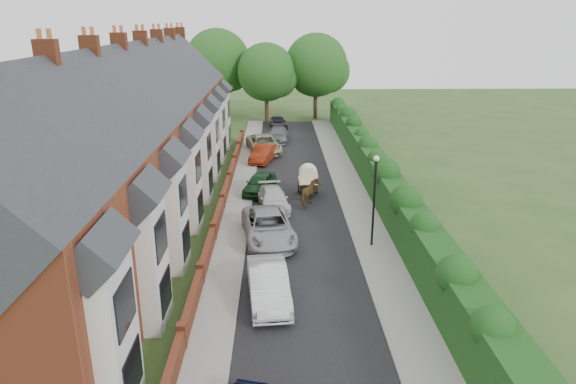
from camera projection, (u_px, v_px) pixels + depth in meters
name	position (u px, v px, depth m)	size (l,w,h in m)	color
ground	(315.00, 283.00, 24.27)	(140.00, 140.00, 0.00)	#2D4C1E
road	(296.00, 203.00, 34.67)	(6.00, 58.00, 0.02)	black
pavement_hedge_side	(356.00, 202.00, 34.73)	(2.20, 58.00, 0.12)	gray
pavement_house_side	(239.00, 203.00, 34.58)	(1.70, 58.00, 0.12)	gray
kerb_hedge_side	(341.00, 202.00, 34.71)	(0.18, 58.00, 0.13)	gray
kerb_house_side	(251.00, 203.00, 34.59)	(0.18, 58.00, 0.13)	gray
hedge	(384.00, 180.00, 34.27)	(2.10, 58.00, 2.85)	#193D13
terrace_row	(131.00, 143.00, 32.07)	(9.05, 40.50, 11.50)	#9B4327
garden_wall_row	(222.00, 203.00, 33.48)	(0.35, 40.35, 1.10)	brown
lamppost	(375.00, 190.00, 27.06)	(0.32, 0.32, 5.16)	black
tree_far_left	(269.00, 74.00, 60.32)	(7.14, 6.80, 9.29)	#332316
tree_far_right	(319.00, 67.00, 62.14)	(7.98, 7.60, 10.31)	#332316
tree_far_back	(221.00, 64.00, 62.76)	(8.40, 8.00, 10.82)	#332316
car_silver_a	(268.00, 284.00, 22.53)	(1.67, 4.80, 1.58)	silver
car_silver_b	(268.00, 227.00, 28.70)	(2.67, 5.80, 1.61)	#9C9EA3
car_white	(273.00, 199.00, 33.59)	(1.81, 4.44, 1.29)	silver
car_green	(260.00, 183.00, 36.56)	(1.68, 4.19, 1.43)	#103717
car_red	(264.00, 154.00, 44.62)	(1.52, 4.37, 1.44)	maroon
car_beige	(264.00, 144.00, 47.68)	(2.63, 5.71, 1.59)	tan
car_grey	(278.00, 134.00, 52.05)	(1.96, 4.83, 1.40)	#5C5E64
car_black	(278.00, 122.00, 58.45)	(1.62, 4.03, 1.37)	black
horse	(310.00, 194.00, 33.93)	(0.94, 2.06, 1.74)	brown
horse_cart	(308.00, 178.00, 35.90)	(1.38, 3.06, 2.21)	black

